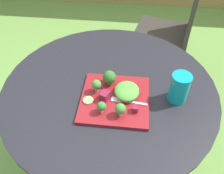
# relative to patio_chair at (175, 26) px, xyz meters

# --- Properties ---
(ground_plane) EXTENTS (12.00, 12.00, 0.00)m
(ground_plane) POSITION_rel_patio_chair_xyz_m (-0.41, -0.96, -0.53)
(ground_plane) COLOR #669342
(patio_table) EXTENTS (0.98, 0.98, 0.75)m
(patio_table) POSITION_rel_patio_chair_xyz_m (-0.41, -0.96, -0.02)
(patio_table) COLOR black
(patio_table) RESTS_ON ground_plane
(patio_chair) EXTENTS (0.53, 0.53, 0.90)m
(patio_chair) POSITION_rel_patio_chair_xyz_m (0.00, 0.00, 0.00)
(patio_chair) COLOR #332D28
(patio_chair) RESTS_ON ground_plane
(salad_plate) EXTENTS (0.29, 0.29, 0.01)m
(salad_plate) POSITION_rel_patio_chair_xyz_m (-0.38, -1.04, 0.23)
(salad_plate) COLOR maroon
(salad_plate) RESTS_ON patio_table
(drinking_glass) EXTENTS (0.08, 0.08, 0.13)m
(drinking_glass) POSITION_rel_patio_chair_xyz_m (-0.11, -1.00, 0.28)
(drinking_glass) COLOR #0F8C93
(drinking_glass) RESTS_ON patio_table
(fork) EXTENTS (0.15, 0.03, 0.00)m
(fork) POSITION_rel_patio_chair_xyz_m (-0.33, -1.05, 0.24)
(fork) COLOR silver
(fork) RESTS_ON salad_plate
(lettuce_mound) EXTENTS (0.11, 0.12, 0.04)m
(lettuce_mound) POSITION_rel_patio_chair_xyz_m (-0.33, -1.01, 0.26)
(lettuce_mound) COLOR #519338
(lettuce_mound) RESTS_ON salad_plate
(broccoli_floret_0) EXTENTS (0.04, 0.04, 0.05)m
(broccoli_floret_0) POSITION_rel_patio_chair_xyz_m (-0.42, -1.12, 0.27)
(broccoli_floret_0) COLOR #99B770
(broccoli_floret_0) RESTS_ON salad_plate
(broccoli_floret_1) EXTENTS (0.04, 0.04, 0.06)m
(broccoli_floret_1) POSITION_rel_patio_chair_xyz_m (-0.46, -1.00, 0.27)
(broccoli_floret_1) COLOR #99B770
(broccoli_floret_1) RESTS_ON salad_plate
(broccoli_floret_2) EXTENTS (0.04, 0.04, 0.06)m
(broccoli_floret_2) POSITION_rel_patio_chair_xyz_m (-0.35, -1.12, 0.27)
(broccoli_floret_2) COLOR #99B770
(broccoli_floret_2) RESTS_ON salad_plate
(broccoli_floret_3) EXTENTS (0.06, 0.06, 0.07)m
(broccoli_floret_3) POSITION_rel_patio_chair_xyz_m (-0.42, -0.95, 0.27)
(broccoli_floret_3) COLOR #99B770
(broccoli_floret_3) RESTS_ON salad_plate
(cucumber_slice_0) EXTENTS (0.04, 0.04, 0.01)m
(cucumber_slice_0) POSITION_rel_patio_chair_xyz_m (-0.49, -1.07, 0.24)
(cucumber_slice_0) COLOR #8EB766
(cucumber_slice_0) RESTS_ON salad_plate
(beet_chunk_0) EXTENTS (0.02, 0.03, 0.03)m
(beet_chunk_0) POSITION_rel_patio_chair_xyz_m (-0.29, -1.10, 0.25)
(beet_chunk_0) COLOR maroon
(beet_chunk_0) RESTS_ON salad_plate
(beet_chunk_1) EXTENTS (0.05, 0.05, 0.04)m
(beet_chunk_1) POSITION_rel_patio_chair_xyz_m (-0.42, -1.05, 0.26)
(beet_chunk_1) COLOR maroon
(beet_chunk_1) RESTS_ON salad_plate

